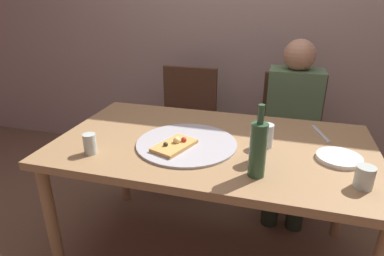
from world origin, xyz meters
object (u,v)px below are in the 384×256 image
(wine_bottle, at_px, (258,149))
(plate_stack, at_px, (339,158))
(pizza_tray, at_px, (187,143))
(guest_in_sweater, at_px, (292,120))
(chair_right, at_px, (290,129))
(tumbler_near, at_px, (266,136))
(dining_table, at_px, (212,155))
(pizza_slice_last, at_px, (175,145))
(table_knife, at_px, (320,133))
(chair_left, at_px, (186,118))
(wine_glass, at_px, (364,177))
(tumbler_far, at_px, (90,144))
(soda_can, at_px, (257,150))

(wine_bottle, bearing_deg, plate_stack, 34.18)
(pizza_tray, xyz_separation_m, guest_in_sweater, (0.52, 0.77, -0.11))
(chair_right, bearing_deg, tumbler_near, 80.39)
(dining_table, bearing_deg, tumbler_near, 4.09)
(pizza_slice_last, height_order, table_knife, pizza_slice_last)
(table_knife, xyz_separation_m, chair_left, (-0.94, 0.60, -0.23))
(dining_table, xyz_separation_m, wine_glass, (0.66, -0.25, 0.12))
(tumbler_far, distance_m, plate_stack, 1.15)
(tumbler_near, xyz_separation_m, guest_in_sweater, (0.14, 0.68, -0.16))
(dining_table, relative_size, chair_left, 1.77)
(wine_bottle, xyz_separation_m, tumbler_far, (-0.77, -0.01, -0.07))
(wine_bottle, height_order, wine_glass, wine_bottle)
(chair_left, bearing_deg, table_knife, 147.66)
(plate_stack, relative_size, chair_right, 0.22)
(chair_left, relative_size, chair_right, 1.00)
(dining_table, bearing_deg, tumbler_far, -151.95)
(tumbler_near, distance_m, wine_glass, 0.48)
(table_knife, relative_size, guest_in_sweater, 0.19)
(dining_table, bearing_deg, pizza_tray, -150.46)
(wine_bottle, bearing_deg, guest_in_sweater, 80.85)
(pizza_slice_last, relative_size, guest_in_sweater, 0.22)
(tumbler_far, bearing_deg, pizza_tray, 27.61)
(pizza_slice_last, distance_m, tumbler_far, 0.40)
(table_knife, relative_size, chair_left, 0.24)
(wine_bottle, xyz_separation_m, table_knife, (0.29, 0.53, -0.12))
(tumbler_near, height_order, chair_right, chair_right)
(pizza_slice_last, bearing_deg, guest_in_sweater, 56.12)
(wine_glass, xyz_separation_m, chair_left, (-1.06, 1.10, -0.27))
(wine_bottle, bearing_deg, pizza_slice_last, 161.20)
(dining_table, distance_m, wine_glass, 0.71)
(plate_stack, xyz_separation_m, table_knife, (-0.06, 0.29, -0.01))
(soda_can, relative_size, chair_left, 0.14)
(pizza_tray, bearing_deg, soda_can, -13.45)
(wine_glass, relative_size, chair_right, 0.10)
(chair_left, bearing_deg, pizza_slice_last, 103.87)
(tumbler_far, height_order, soda_can, soda_can)
(tumbler_far, distance_m, chair_right, 1.49)
(tumbler_near, bearing_deg, plate_stack, -8.80)
(pizza_tray, xyz_separation_m, wine_glass, (0.78, -0.18, 0.04))
(pizza_tray, distance_m, soda_can, 0.37)
(pizza_slice_last, bearing_deg, soda_can, -2.64)
(wine_bottle, relative_size, plate_stack, 1.54)
(guest_in_sweater, bearing_deg, chair_right, -90.00)
(chair_left, height_order, guest_in_sweater, guest_in_sweater)
(tumbler_near, height_order, guest_in_sweater, guest_in_sweater)
(tumbler_far, relative_size, chair_left, 0.11)
(wine_bottle, xyz_separation_m, wine_glass, (0.41, 0.02, -0.08))
(chair_right, bearing_deg, dining_table, 64.81)
(tumbler_near, xyz_separation_m, chair_right, (0.14, 0.83, -0.29))
(wine_glass, xyz_separation_m, chair_right, (-0.26, 1.10, -0.27))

